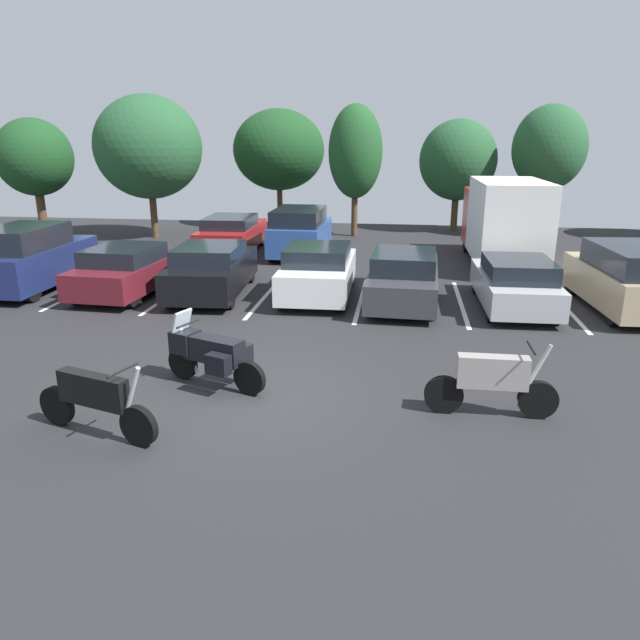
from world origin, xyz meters
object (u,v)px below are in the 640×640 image
at_px(motorcycle_second, 95,400).
at_px(car_black, 212,270).
at_px(motorcycle_touring, 211,353).
at_px(car_navy, 31,258).
at_px(car_tan, 627,278).
at_px(car_far_red, 232,234).
at_px(car_silver, 515,283).
at_px(car_white, 318,271).
at_px(car_maroon, 128,270).
at_px(motorcycle_third, 493,381).
at_px(box_truck, 504,220).
at_px(car_charcoal, 404,277).
at_px(car_far_blue, 300,232).

bearing_deg(motorcycle_second, car_black, 95.90).
distance_m(motorcycle_touring, car_navy, 9.98).
distance_m(car_tan, car_far_red, 14.24).
relative_size(car_black, car_silver, 1.08).
bearing_deg(car_white, car_maroon, -175.52).
height_order(motorcycle_touring, car_black, car_black).
bearing_deg(car_black, car_far_red, 100.88).
relative_size(car_white, car_far_red, 0.89).
distance_m(car_navy, car_white, 8.77).
height_order(motorcycle_third, car_maroon, car_maroon).
distance_m(motorcycle_third, car_far_red, 15.78).
relative_size(car_navy, car_maroon, 1.06).
bearing_deg(car_white, car_silver, -5.15).
height_order(motorcycle_touring, car_navy, car_navy).
relative_size(car_navy, box_truck, 0.74).
distance_m(car_maroon, car_silver, 11.02).
height_order(car_maroon, car_tan, car_tan).
height_order(motorcycle_touring, car_far_red, car_far_red).
height_order(car_far_red, box_truck, box_truck).
distance_m(car_navy, car_charcoal, 11.21).
xyz_separation_m(car_charcoal, car_far_blue, (-4.01, 6.27, 0.22)).
bearing_deg(car_maroon, car_tan, 0.38).
distance_m(motorcycle_touring, car_far_blue, 12.66).
bearing_deg(car_white, motorcycle_touring, -99.19).
relative_size(motorcycle_second, car_silver, 0.53).
bearing_deg(car_tan, box_truck, 112.52).
relative_size(car_maroon, car_far_red, 0.89).
relative_size(motorcycle_touring, motorcycle_third, 0.96).
height_order(motorcycle_second, car_tan, car_tan).
height_order(car_black, car_charcoal, car_black).
xyz_separation_m(motorcycle_third, car_navy, (-12.69, 6.92, 0.34)).
bearing_deg(car_far_red, motorcycle_touring, -75.68).
bearing_deg(motorcycle_third, car_silver, 77.53).
bearing_deg(car_far_blue, car_navy, -138.85).
bearing_deg(car_tan, car_charcoal, 179.26).
xyz_separation_m(car_far_blue, box_truck, (7.49, -0.69, 0.68)).
bearing_deg(car_tan, car_far_red, 152.58).
bearing_deg(car_black, car_white, 3.68).
distance_m(car_maroon, car_charcoal, 8.06).
relative_size(motorcycle_touring, box_truck, 0.34).
height_order(motorcycle_third, car_navy, car_navy).
bearing_deg(car_charcoal, motorcycle_touring, -118.97).
bearing_deg(car_charcoal, car_far_red, 136.41).
relative_size(motorcycle_third, car_silver, 0.51).
bearing_deg(car_white, car_black, -176.32).
xyz_separation_m(motorcycle_third, car_far_red, (-8.29, 13.42, 0.13)).
height_order(motorcycle_third, car_tan, car_tan).
bearing_deg(car_tan, car_white, 177.61).
height_order(motorcycle_third, box_truck, box_truck).
bearing_deg(car_white, car_far_red, 125.04).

